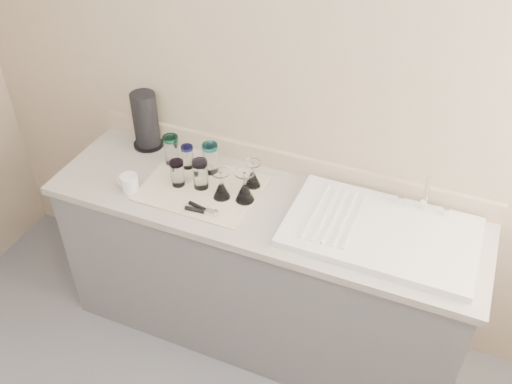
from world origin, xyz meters
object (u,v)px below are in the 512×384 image
at_px(sink_unit, 381,231).
at_px(paper_towel_roll, 146,121).
at_px(tumbler_blue, 177,173).
at_px(goblet_front_right, 245,191).
at_px(can_opener, 202,210).
at_px(tumbler_cyan, 188,157).
at_px(tumbler_teal, 172,150).
at_px(tumbler_lavender, 200,174).
at_px(white_mug, 129,183).
at_px(tumbler_purple, 210,158).
at_px(goblet_back_right, 253,178).
at_px(goblet_front_left, 221,188).

relative_size(sink_unit, paper_towel_roll, 2.70).
height_order(tumbler_blue, goblet_front_right, goblet_front_right).
distance_m(sink_unit, can_opener, 0.80).
relative_size(tumbler_cyan, goblet_front_right, 0.75).
height_order(tumbler_teal, paper_towel_roll, paper_towel_roll).
height_order(tumbler_lavender, paper_towel_roll, paper_towel_roll).
bearing_deg(white_mug, can_opener, -2.02).
relative_size(sink_unit, goblet_front_right, 5.09).
bearing_deg(tumbler_purple, paper_towel_roll, 167.65).
distance_m(tumbler_purple, goblet_back_right, 0.24).
xyz_separation_m(tumbler_teal, tumbler_cyan, (0.09, -0.00, -0.02)).
xyz_separation_m(tumbler_cyan, can_opener, (0.22, -0.28, -0.05)).
relative_size(tumbler_purple, tumbler_blue, 1.17).
xyz_separation_m(tumbler_teal, goblet_back_right, (0.45, -0.02, -0.03)).
distance_m(goblet_back_right, can_opener, 0.30).
bearing_deg(tumbler_blue, tumbler_lavender, 13.50).
bearing_deg(tumbler_purple, can_opener, -70.90).
bearing_deg(tumbler_teal, goblet_back_right, -1.93).
xyz_separation_m(tumbler_teal, tumbler_purple, (0.21, 0.01, 0.00)).
distance_m(tumbler_blue, goblet_back_right, 0.36).
height_order(tumbler_cyan, paper_towel_roll, paper_towel_roll).
xyz_separation_m(tumbler_lavender, goblet_front_left, (0.12, -0.03, -0.03)).
distance_m(tumbler_blue, goblet_front_right, 0.34).
relative_size(tumbler_teal, goblet_back_right, 1.14).
relative_size(goblet_front_left, paper_towel_roll, 0.48).
height_order(sink_unit, tumbler_lavender, sink_unit).
xyz_separation_m(sink_unit, tumbler_purple, (-0.88, 0.12, 0.07)).
xyz_separation_m(tumbler_blue, goblet_front_right, (0.34, 0.02, -0.01)).
xyz_separation_m(tumbler_cyan, paper_towel_roll, (-0.29, 0.10, 0.08)).
bearing_deg(goblet_front_right, tumbler_blue, -177.12).
distance_m(tumbler_teal, goblet_front_left, 0.38).
bearing_deg(sink_unit, tumbler_cyan, 173.88).
bearing_deg(goblet_front_left, can_opener, -104.21).
xyz_separation_m(goblet_back_right, goblet_front_right, (0.01, -0.12, 0.01)).
bearing_deg(paper_towel_roll, goblet_back_right, -9.95).
bearing_deg(tumbler_purple, tumbler_blue, -122.17).
xyz_separation_m(sink_unit, paper_towel_roll, (-1.29, 0.21, 0.13)).
height_order(tumbler_cyan, tumbler_purple, tumbler_purple).
relative_size(tumbler_blue, goblet_back_right, 0.99).
xyz_separation_m(sink_unit, goblet_front_right, (-0.64, -0.02, 0.04)).
xyz_separation_m(can_opener, paper_towel_roll, (-0.51, 0.38, 0.13)).
bearing_deg(tumbler_lavender, tumbler_teal, 151.47).
xyz_separation_m(tumbler_purple, goblet_front_left, (0.13, -0.16, -0.03)).
distance_m(tumbler_cyan, tumbler_blue, 0.15).
distance_m(sink_unit, paper_towel_roll, 1.32).
height_order(tumbler_blue, white_mug, tumbler_blue).
xyz_separation_m(sink_unit, tumbler_lavender, (-0.87, -0.01, 0.06)).
xyz_separation_m(goblet_front_right, paper_towel_roll, (-0.66, 0.23, 0.09)).
relative_size(tumbler_purple, goblet_front_right, 0.97).
relative_size(tumbler_cyan, goblet_back_right, 0.90).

